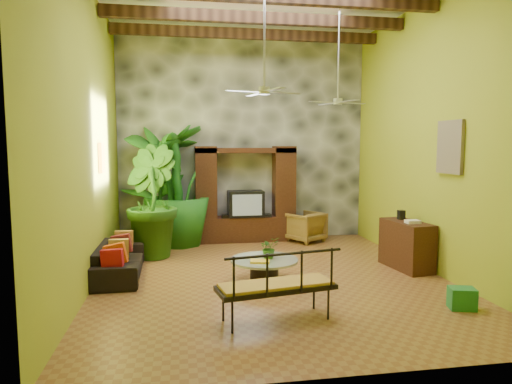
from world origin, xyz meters
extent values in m
plane|color=brown|center=(0.00, 0.00, 0.00)|extent=(7.00, 7.00, 0.00)
cube|color=#A0A926|center=(0.00, 3.50, 2.50)|extent=(6.00, 0.02, 5.00)
cube|color=#A0A926|center=(-3.00, 0.00, 2.50)|extent=(0.02, 7.00, 5.00)
cube|color=#A0A926|center=(3.00, 0.00, 2.50)|extent=(0.02, 7.00, 5.00)
cube|color=#34373B|center=(0.00, 3.44, 2.50)|extent=(5.98, 0.10, 4.98)
cube|color=#3E2513|center=(0.00, 1.30, 4.78)|extent=(5.95, 0.16, 0.22)
cube|color=#3E2513|center=(0.00, 2.60, 4.78)|extent=(5.95, 0.16, 0.22)
cube|color=black|center=(0.00, 3.14, 0.30)|extent=(2.40, 0.50, 0.60)
cube|color=black|center=(-0.95, 3.14, 1.30)|extent=(0.50, 0.48, 2.00)
cube|color=black|center=(0.95, 3.14, 1.30)|extent=(0.50, 0.48, 2.00)
cube|color=black|center=(0.00, 3.14, 2.20)|extent=(2.40, 0.48, 0.12)
cube|color=black|center=(0.00, 3.12, 0.92)|extent=(0.85, 0.52, 0.62)
cube|color=#8C99A8|center=(0.00, 2.85, 0.92)|extent=(0.70, 0.02, 0.50)
cylinder|color=#B8B8BD|center=(-0.20, -0.40, 4.10)|extent=(0.04, 0.04, 1.80)
cylinder|color=#B8B8BD|center=(-0.20, -0.40, 3.20)|extent=(0.18, 0.18, 0.12)
cube|color=#B8B8BD|center=(0.15, -0.31, 3.18)|extent=(0.58, 0.26, 0.01)
cube|color=#B8B8BD|center=(-0.29, -0.05, 3.18)|extent=(0.26, 0.58, 0.01)
cube|color=#B8B8BD|center=(-0.55, -0.49, 3.18)|extent=(0.58, 0.26, 0.01)
cube|color=#B8B8BD|center=(-0.11, -0.75, 3.18)|extent=(0.26, 0.58, 0.01)
cylinder|color=#B8B8BD|center=(1.60, 1.20, 4.10)|extent=(0.04, 0.04, 1.80)
cylinder|color=#B8B8BD|center=(1.60, 1.20, 3.20)|extent=(0.18, 0.18, 0.12)
cube|color=#B8B8BD|center=(1.95, 1.29, 3.18)|extent=(0.58, 0.26, 0.01)
cube|color=#B8B8BD|center=(1.51, 1.55, 3.18)|extent=(0.26, 0.58, 0.01)
cube|color=#B8B8BD|center=(1.25, 1.11, 3.18)|extent=(0.58, 0.26, 0.01)
cube|color=#B8B8BD|center=(1.69, 0.85, 3.18)|extent=(0.26, 0.58, 0.01)
cube|color=yellow|center=(-2.96, 1.00, 2.10)|extent=(0.06, 0.32, 0.55)
cube|color=#225680|center=(2.96, -0.60, 2.30)|extent=(0.06, 0.70, 0.90)
imported|color=black|center=(-2.65, 0.55, 0.29)|extent=(0.81, 1.97, 0.57)
imported|color=#905D34|center=(1.42, 2.84, 0.36)|extent=(1.07, 1.08, 0.72)
imported|color=#24681B|center=(-2.06, 3.15, 1.43)|extent=(1.82, 1.70, 2.86)
imported|color=#245817|center=(-2.19, 1.95, 1.18)|extent=(1.54, 1.64, 2.36)
imported|color=#20681B|center=(-1.61, 2.99, 1.39)|extent=(2.12, 2.12, 2.78)
cylinder|color=black|center=(-0.16, -0.21, 0.18)|extent=(0.49, 0.49, 0.36)
cylinder|color=silver|center=(-0.16, -0.21, 0.38)|extent=(1.15, 1.15, 0.04)
imported|color=#275817|center=(-0.07, -0.16, 0.58)|extent=(0.41, 0.38, 0.37)
cube|color=gold|center=(-0.27, -0.42, 0.42)|extent=(0.36, 0.29, 0.03)
cube|color=black|center=(-0.32, -1.92, 0.45)|extent=(1.65, 0.80, 0.06)
cube|color=gold|center=(-0.32, -1.92, 0.49)|extent=(1.56, 0.74, 0.06)
cube|color=black|center=(-0.32, -2.20, 0.72)|extent=(1.56, 0.32, 0.54)
cube|color=#3C2713|center=(2.65, 0.18, 0.45)|extent=(0.64, 1.18, 0.90)
cube|color=#207821|center=(2.39, -1.95, 0.15)|extent=(0.41, 0.35, 0.31)
camera|label=1|loc=(-1.55, -7.69, 2.35)|focal=32.00mm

